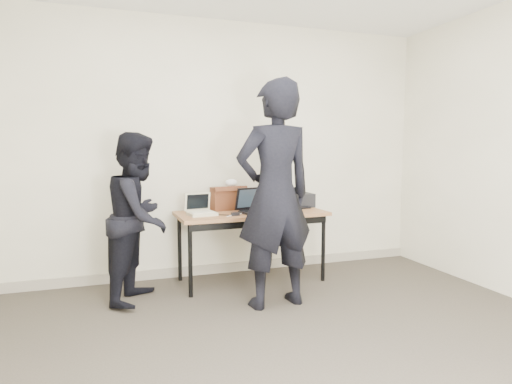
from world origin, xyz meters
name	(u,v)px	position (x,y,z in m)	size (l,w,h in m)	color
room	(327,152)	(0.00, 0.00, 1.35)	(4.60, 4.60, 2.80)	#423B32
desk	(252,218)	(0.14, 1.85, 0.66)	(1.52, 0.70, 0.72)	#915E37
laptop_beige	(201,211)	(-0.39, 1.84, 0.76)	(0.29, 0.29, 0.21)	beige
laptop_center	(255,207)	(0.16, 1.81, 0.78)	(0.39, 0.39, 0.25)	black
laptop_right	(291,203)	(0.64, 2.01, 0.77)	(0.35, 0.34, 0.22)	black
leather_satchel	(229,198)	(-0.04, 2.08, 0.85)	(0.38, 0.22, 0.25)	#592C17
tissue	(231,183)	(-0.01, 2.09, 1.00)	(0.13, 0.10, 0.08)	white
equipment_box	(300,200)	(0.77, 2.05, 0.79)	(0.26, 0.22, 0.15)	black
power_brick	(235,214)	(-0.08, 1.69, 0.73)	(0.08, 0.05, 0.03)	black
cables	(256,211)	(0.18, 1.86, 0.72)	(1.14, 0.50, 0.01)	black
person_typist	(275,195)	(0.12, 1.15, 0.97)	(0.71, 0.47, 1.95)	black
person_observer	(139,217)	(-0.98, 1.67, 0.75)	(0.73, 0.57, 1.51)	black
baseboard	(229,267)	(0.00, 2.23, 0.05)	(4.50, 0.03, 0.10)	#A19885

